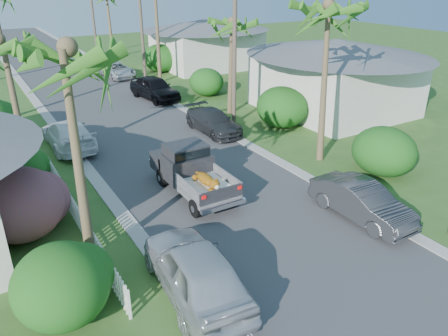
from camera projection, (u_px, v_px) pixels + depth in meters
ground at (298, 253)px, 14.97m from camera, size 120.00×120.00×0.00m
road at (93, 94)px, 34.49m from camera, size 8.00×100.00×0.02m
curb_left at (35, 101)px, 32.46m from camera, size 0.60×100.00×0.06m
curb_right at (144, 87)px, 36.50m from camera, size 0.60×100.00×0.06m
pickup_truck at (189, 169)px, 18.93m from camera, size 1.98×5.12×2.06m
parked_car_rn at (362, 202)px, 16.83m from camera, size 1.64×4.41×1.44m
parked_car_rm at (213, 122)px, 25.99m from camera, size 1.95×4.59×1.32m
parked_car_rf at (155, 88)px, 32.71m from camera, size 2.61×5.20×1.70m
parked_car_rd at (117, 70)px, 39.62m from camera, size 2.53×4.87×1.31m
parked_car_ln at (195, 270)px, 12.76m from camera, size 2.43×5.15×1.70m
parked_car_lf at (69, 134)px, 23.68m from camera, size 2.16×5.25×1.52m
palm_l_a at (61, 50)px, 11.55m from camera, size 4.40×4.40×8.20m
palm_l_b at (2, 40)px, 18.62m from camera, size 4.40×4.40×7.40m
palm_r_a at (332, 6)px, 19.57m from camera, size 4.40×4.40×8.70m
palm_r_b at (231, 22)px, 27.35m from camera, size 4.40×4.40×7.20m
shrub_l_a at (61, 285)px, 11.77m from camera, size 2.60×2.86×2.20m
shrub_l_b at (20, 204)px, 15.45m from camera, size 3.00×3.30×2.60m
shrub_l_c at (17, 170)px, 18.89m from camera, size 2.40×2.64×2.00m
shrub_r_a at (384, 151)px, 20.42m from camera, size 2.80×3.08×2.30m
shrub_r_b at (282, 107)px, 26.72m from camera, size 3.00×3.30×2.50m
shrub_r_c at (206, 82)px, 33.69m from camera, size 2.60×2.86×2.10m
shrub_r_d at (160, 58)px, 41.63m from camera, size 3.20×3.52×2.60m
picket_fence at (78, 217)px, 16.24m from camera, size 0.10×11.00×1.00m
house_right_near at (334, 79)px, 29.55m from camera, size 8.00×9.00×4.80m
house_right_far at (206, 45)px, 43.65m from camera, size 9.00×8.00×4.60m
utility_pole_b at (234, 50)px, 25.87m from camera, size 1.60×0.26×9.00m
utility_pole_c at (142, 25)px, 37.58m from camera, size 1.60×0.26×9.00m
utility_pole_d at (93, 13)px, 49.30m from camera, size 1.60×0.26×9.00m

